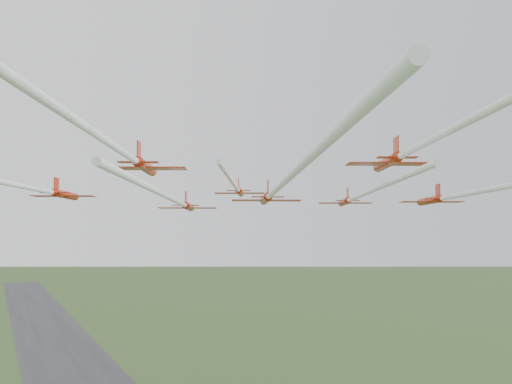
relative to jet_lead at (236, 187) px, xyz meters
name	(u,v)px	position (x,y,z in m)	size (l,w,h in m)	color
runway	(64,356)	(-6.97, 185.98, -62.76)	(38.00, 900.00, 0.04)	#2F2F31
jet_lead	(236,187)	(0.00, 0.00, 0.00)	(24.76, 47.10, 2.84)	red
jet_row2_left	(176,201)	(-15.64, -16.74, -3.64)	(27.41, 57.98, 2.76)	red
jet_row2_right	(358,196)	(6.60, -26.45, -2.99)	(25.29, 49.30, 2.47)	red
jet_row3_left	(12,184)	(-35.92, -22.50, -2.64)	(28.95, 57.85, 2.57)	red
jet_row3_mid	(277,188)	(-10.64, -36.57, -3.27)	(28.16, 64.51, 2.80)	red
jet_row3_right	(455,196)	(12.26, -38.21, -3.53)	(19.42, 40.61, 2.46)	red
jet_row4_left	(113,145)	(-28.93, -42.79, -0.84)	(26.52, 55.78, 2.72)	red
jet_row4_right	(440,135)	(-6.88, -56.63, -0.61)	(27.63, 58.22, 2.64)	red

